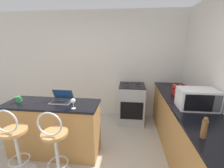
# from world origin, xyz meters

# --- Properties ---
(wall_back) EXTENTS (12.00, 0.06, 2.60)m
(wall_back) POSITION_xyz_m (0.00, 2.28, 1.30)
(wall_back) COLOR silver
(wall_back) RESTS_ON ground_plane
(breakfast_bar) EXTENTS (1.52, 0.54, 0.92)m
(breakfast_bar) POSITION_xyz_m (-0.56, 0.70, 0.46)
(breakfast_bar) COLOR #B27C42
(breakfast_bar) RESTS_ON ground_plane
(counter_right) EXTENTS (0.66, 2.78, 0.92)m
(counter_right) POSITION_xyz_m (1.64, 0.87, 0.46)
(counter_right) COLOR #B27C42
(counter_right) RESTS_ON ground_plane
(bar_stool_near) EXTENTS (0.40, 0.40, 1.07)m
(bar_stool_near) POSITION_xyz_m (-0.85, 0.17, 0.51)
(bar_stool_near) COLOR silver
(bar_stool_near) RESTS_ON ground_plane
(bar_stool_far) EXTENTS (0.40, 0.40, 1.07)m
(bar_stool_far) POSITION_xyz_m (-0.27, 0.17, 0.51)
(bar_stool_far) COLOR silver
(bar_stool_far) RESTS_ON ground_plane
(laptop) EXTENTS (0.34, 0.26, 0.20)m
(laptop) POSITION_xyz_m (-0.41, 0.77, 0.97)
(laptop) COLOR #47474C
(laptop) RESTS_ON breakfast_bar
(microwave) EXTENTS (0.53, 0.34, 0.30)m
(microwave) POSITION_xyz_m (1.67, 0.75, 1.07)
(microwave) COLOR white
(microwave) RESTS_ON counter_right
(toaster) EXTENTS (0.26, 0.27, 0.19)m
(toaster) POSITION_xyz_m (1.63, 1.31, 1.01)
(toaster) COLOR red
(toaster) RESTS_ON counter_right
(stove_range) EXTENTS (0.58, 0.61, 0.93)m
(stove_range) POSITION_xyz_m (0.76, 1.92, 0.46)
(stove_range) COLOR #9EA3A8
(stove_range) RESTS_ON ground_plane
(mug_green) EXTENTS (0.09, 0.07, 0.10)m
(mug_green) POSITION_xyz_m (-1.09, 0.66, 0.97)
(mug_green) COLOR #338447
(mug_green) RESTS_ON breakfast_bar
(pepper_mill) EXTENTS (0.06, 0.06, 0.23)m
(pepper_mill) POSITION_xyz_m (1.44, 0.00, 1.03)
(pepper_mill) COLOR brown
(pepper_mill) RESTS_ON counter_right
(wine_glass_tall) EXTENTS (0.07, 0.07, 0.16)m
(wine_glass_tall) POSITION_xyz_m (-0.13, 0.54, 1.04)
(wine_glass_tall) COLOR silver
(wine_glass_tall) RESTS_ON breakfast_bar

